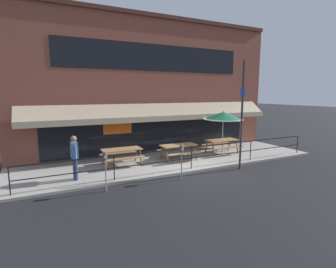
{
  "coord_description": "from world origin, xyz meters",
  "views": [
    {
      "loc": [
        -5.92,
        -9.28,
        3.41
      ],
      "look_at": [
        -0.5,
        1.6,
        1.5
      ],
      "focal_mm": 28.0,
      "sensor_mm": 36.0,
      "label": 1
    }
  ],
  "objects_px": {
    "patio_umbrella_right": "(223,116)",
    "parking_meter_far": "(182,151)",
    "picnic_table_left": "(122,152)",
    "pedestrian_walking": "(75,155)",
    "picnic_table_right": "(222,143)",
    "picnic_table_centre": "(179,148)",
    "street_sign_pole": "(242,115)",
    "parking_meter_near": "(105,160)"
  },
  "relations": [
    {
      "from": "picnic_table_left",
      "to": "picnic_table_centre",
      "type": "relative_size",
      "value": 1.0
    },
    {
      "from": "parking_meter_near",
      "to": "picnic_table_left",
      "type": "bearing_deg",
      "value": 63.12
    },
    {
      "from": "parking_meter_near",
      "to": "parking_meter_far",
      "type": "distance_m",
      "value": 2.97
    },
    {
      "from": "patio_umbrella_right",
      "to": "parking_meter_far",
      "type": "distance_m",
      "value": 4.92
    },
    {
      "from": "picnic_table_right",
      "to": "parking_meter_near",
      "type": "xyz_separation_m",
      "value": [
        -7.02,
        -2.59,
        0.44
      ]
    },
    {
      "from": "parking_meter_near",
      "to": "pedestrian_walking",
      "type": "bearing_deg",
      "value": 118.24
    },
    {
      "from": "patio_umbrella_right",
      "to": "parking_meter_near",
      "type": "distance_m",
      "value": 7.54
    },
    {
      "from": "picnic_table_centre",
      "to": "parking_meter_near",
      "type": "relative_size",
      "value": 1.27
    },
    {
      "from": "picnic_table_centre",
      "to": "patio_umbrella_right",
      "type": "xyz_separation_m",
      "value": [
        2.82,
        0.13,
        1.47
      ]
    },
    {
      "from": "picnic_table_right",
      "to": "pedestrian_walking",
      "type": "bearing_deg",
      "value": -172.3
    },
    {
      "from": "picnic_table_centre",
      "to": "parking_meter_far",
      "type": "bearing_deg",
      "value": -116.32
    },
    {
      "from": "picnic_table_centre",
      "to": "picnic_table_right",
      "type": "xyz_separation_m",
      "value": [
        2.82,
        0.17,
        0.0
      ]
    },
    {
      "from": "picnic_table_centre",
      "to": "picnic_table_right",
      "type": "relative_size",
      "value": 1.0
    },
    {
      "from": "patio_umbrella_right",
      "to": "street_sign_pole",
      "type": "relative_size",
      "value": 0.5
    },
    {
      "from": "parking_meter_far",
      "to": "pedestrian_walking",
      "type": "bearing_deg",
      "value": 157.18
    },
    {
      "from": "picnic_table_left",
      "to": "patio_umbrella_right",
      "type": "bearing_deg",
      "value": -1.87
    },
    {
      "from": "pedestrian_walking",
      "to": "parking_meter_far",
      "type": "relative_size",
      "value": 1.2
    },
    {
      "from": "patio_umbrella_right",
      "to": "parking_meter_near",
      "type": "height_order",
      "value": "patio_umbrella_right"
    },
    {
      "from": "picnic_table_right",
      "to": "picnic_table_centre",
      "type": "bearing_deg",
      "value": -176.52
    },
    {
      "from": "picnic_table_centre",
      "to": "pedestrian_walking",
      "type": "bearing_deg",
      "value": -169.98
    },
    {
      "from": "picnic_table_right",
      "to": "street_sign_pole",
      "type": "xyz_separation_m",
      "value": [
        -0.96,
        -2.54,
        1.74
      ]
    },
    {
      "from": "parking_meter_far",
      "to": "picnic_table_right",
      "type": "bearing_deg",
      "value": 33.28
    },
    {
      "from": "picnic_table_centre",
      "to": "patio_umbrella_right",
      "type": "distance_m",
      "value": 3.18
    },
    {
      "from": "parking_meter_near",
      "to": "street_sign_pole",
      "type": "xyz_separation_m",
      "value": [
        6.06,
        0.05,
        1.3
      ]
    },
    {
      "from": "pedestrian_walking",
      "to": "parking_meter_far",
      "type": "distance_m",
      "value": 4.12
    },
    {
      "from": "picnic_table_centre",
      "to": "parking_meter_near",
      "type": "xyz_separation_m",
      "value": [
        -4.2,
        -2.42,
        0.44
      ]
    },
    {
      "from": "picnic_table_left",
      "to": "street_sign_pole",
      "type": "height_order",
      "value": "street_sign_pole"
    },
    {
      "from": "picnic_table_left",
      "to": "parking_meter_far",
      "type": "height_order",
      "value": "parking_meter_far"
    },
    {
      "from": "picnic_table_right",
      "to": "patio_umbrella_right",
      "type": "height_order",
      "value": "patio_umbrella_right"
    },
    {
      "from": "parking_meter_near",
      "to": "street_sign_pole",
      "type": "bearing_deg",
      "value": 0.47
    },
    {
      "from": "picnic_table_right",
      "to": "pedestrian_walking",
      "type": "height_order",
      "value": "pedestrian_walking"
    },
    {
      "from": "patio_umbrella_right",
      "to": "pedestrian_walking",
      "type": "bearing_deg",
      "value": -172.62
    },
    {
      "from": "picnic_table_right",
      "to": "parking_meter_far",
      "type": "distance_m",
      "value": 4.86
    },
    {
      "from": "parking_meter_near",
      "to": "street_sign_pole",
      "type": "relative_size",
      "value": 0.3
    },
    {
      "from": "picnic_table_right",
      "to": "picnic_table_left",
      "type": "bearing_deg",
      "value": 178.58
    },
    {
      "from": "parking_meter_far",
      "to": "street_sign_pole",
      "type": "distance_m",
      "value": 3.35
    },
    {
      "from": "picnic_table_left",
      "to": "pedestrian_walking",
      "type": "relative_size",
      "value": 1.05
    },
    {
      "from": "parking_meter_far",
      "to": "street_sign_pole",
      "type": "relative_size",
      "value": 0.3
    },
    {
      "from": "street_sign_pole",
      "to": "picnic_table_left",
      "type": "bearing_deg",
      "value": 150.19
    },
    {
      "from": "street_sign_pole",
      "to": "parking_meter_near",
      "type": "bearing_deg",
      "value": -179.53
    },
    {
      "from": "picnic_table_right",
      "to": "parking_meter_near",
      "type": "distance_m",
      "value": 7.49
    },
    {
      "from": "picnic_table_left",
      "to": "street_sign_pole",
      "type": "bearing_deg",
      "value": -29.81
    }
  ]
}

